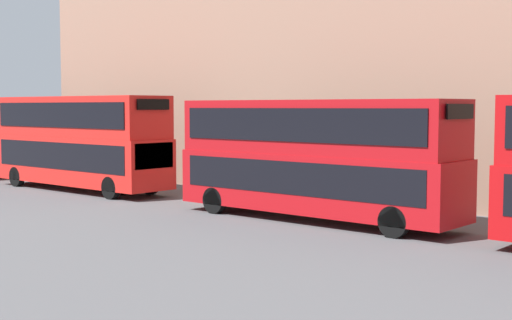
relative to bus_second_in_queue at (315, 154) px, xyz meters
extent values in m
cube|color=#A80F14|center=(0.00, 0.01, -1.00)|extent=(2.55, 10.92, 2.03)
cube|color=#A80F14|center=(0.00, 0.01, 0.97)|extent=(2.50, 10.70, 1.90)
cube|color=black|center=(0.00, 0.01, -0.76)|extent=(2.59, 10.05, 1.14)
cube|color=black|center=(0.00, 0.01, 1.06)|extent=(2.59, 10.05, 1.14)
cube|color=black|center=(0.00, -5.42, -0.59)|extent=(2.17, 0.06, 1.01)
cube|color=black|center=(0.00, -5.42, 1.54)|extent=(1.78, 0.06, 0.46)
cylinder|color=black|center=(-1.12, -3.85, -1.86)|extent=(0.30, 1.00, 1.00)
cylinder|color=black|center=(1.13, -3.85, -1.86)|extent=(0.30, 1.00, 1.00)
cylinder|color=black|center=(-1.12, 3.87, -1.86)|extent=(0.30, 1.00, 1.00)
cylinder|color=black|center=(1.13, 3.87, -1.86)|extent=(0.30, 1.00, 1.00)
cube|color=red|center=(0.00, 14.03, -0.89)|extent=(2.55, 10.88, 2.25)
cube|color=red|center=(0.00, 14.03, 1.20)|extent=(2.50, 10.67, 1.93)
cube|color=black|center=(0.00, 14.03, -0.62)|extent=(2.59, 10.01, 1.26)
cube|color=black|center=(0.00, 14.03, 1.30)|extent=(2.59, 10.01, 1.16)
cube|color=black|center=(0.00, 8.62, -0.44)|extent=(2.17, 0.06, 1.12)
cube|color=black|center=(0.00, 8.62, 1.78)|extent=(1.78, 0.06, 0.46)
cylinder|color=black|center=(-1.12, 10.19, -1.86)|extent=(0.30, 1.00, 1.00)
cylinder|color=black|center=(1.13, 10.19, -1.86)|extent=(0.30, 1.00, 1.00)
cylinder|color=black|center=(-1.12, 17.88, -1.86)|extent=(0.30, 1.00, 1.00)
cylinder|color=black|center=(1.13, 17.88, -1.86)|extent=(0.30, 1.00, 1.00)
cylinder|color=black|center=(1.13, 23.12, -1.86)|extent=(0.30, 1.00, 1.00)
camera|label=1|loc=(-20.36, -14.89, 1.69)|focal=50.00mm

